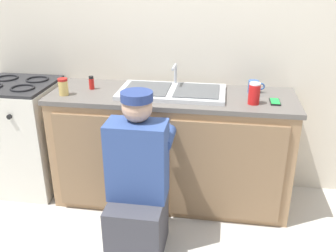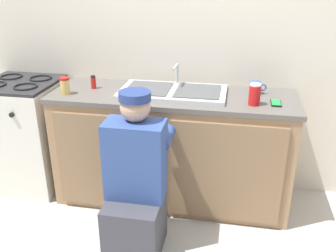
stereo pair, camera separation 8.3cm
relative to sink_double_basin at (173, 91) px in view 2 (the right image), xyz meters
The scene contains 12 objects.
ground_plane 0.97m from the sink_double_basin, 90.00° to the right, with size 12.00×12.00×0.00m, color beige.
back_wall 0.47m from the sink_double_basin, 90.00° to the left, with size 6.00×0.10×2.50m, color beige.
counter_cabinet 0.49m from the sink_double_basin, 90.00° to the right, with size 1.83×0.62×0.87m.
countertop 0.04m from the sink_double_basin, 90.00° to the right, with size 1.87×0.62×0.04m, color #5B5651.
sink_double_basin is the anchor object (origin of this frame).
stove_range 1.36m from the sink_double_basin, behind, with size 0.60×0.62×0.95m.
plumber_person 0.81m from the sink_double_basin, 101.50° to the right, with size 0.42×0.61×1.10m.
spice_bottle_red 0.64m from the sink_double_basin, behind, with size 0.04×0.04×0.10m.
condiment_jar 0.81m from the sink_double_basin, 169.22° to the right, with size 0.07×0.07×0.13m.
soda_cup_red 0.62m from the sink_double_basin, 12.91° to the right, with size 0.08×0.08×0.15m.
cell_phone 0.76m from the sink_double_basin, ahead, with size 0.07×0.14×0.01m.
coffee_mug 0.62m from the sink_double_basin, 11.04° to the left, with size 0.13×0.08×0.09m.
Camera 2 is at (0.46, -2.36, 1.80)m, focal length 40.00 mm.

